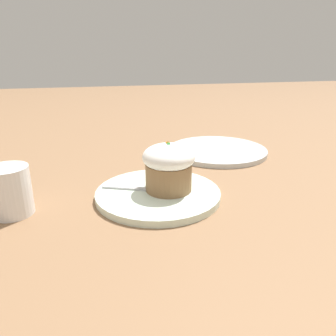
# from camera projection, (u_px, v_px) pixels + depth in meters

# --- Properties ---
(ground_plane) EXTENTS (4.00, 4.00, 0.00)m
(ground_plane) POSITION_uv_depth(u_px,v_px,m) (158.00, 197.00, 0.61)
(ground_plane) COLOR #846042
(dessert_plate) EXTENTS (0.23, 0.23, 0.01)m
(dessert_plate) POSITION_uv_depth(u_px,v_px,m) (158.00, 194.00, 0.61)
(dessert_plate) COLOR silver
(dessert_plate) RESTS_ON ground_plane
(carrot_cake) EXTENTS (0.10, 0.10, 0.09)m
(carrot_cake) POSITION_uv_depth(u_px,v_px,m) (168.00, 165.00, 0.60)
(carrot_cake) COLOR olive
(carrot_cake) RESTS_ON dessert_plate
(spoon) EXTENTS (0.07, 0.13, 0.01)m
(spoon) POSITION_uv_depth(u_px,v_px,m) (152.00, 189.00, 0.61)
(spoon) COLOR #B7B7BC
(spoon) RESTS_ON dessert_plate
(coffee_cup) EXTENTS (0.10, 0.07, 0.08)m
(coffee_cup) POSITION_uv_depth(u_px,v_px,m) (10.00, 191.00, 0.54)
(coffee_cup) COLOR white
(coffee_cup) RESTS_ON ground_plane
(side_plate) EXTENTS (0.26, 0.26, 0.01)m
(side_plate) POSITION_uv_depth(u_px,v_px,m) (217.00, 150.00, 0.88)
(side_plate) COLOR silver
(side_plate) RESTS_ON ground_plane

